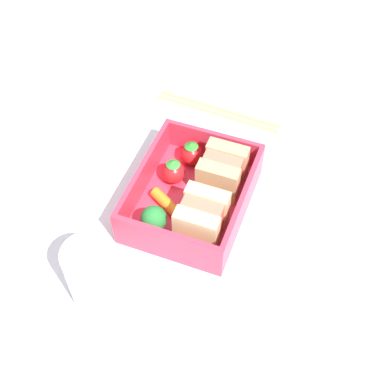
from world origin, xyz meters
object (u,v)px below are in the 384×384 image
Objects in this scene: sandwich_left at (222,171)px; strawberry_left at (191,154)px; chopstick_pair at (218,110)px; carrot_stick_far_left at (166,203)px; folded_napkin at (59,173)px; drinking_glass at (93,275)px; strawberry_far_left at (173,172)px; sandwich_center_left at (202,217)px; broccoli_floret at (154,219)px.

sandwich_left is 5.24cm from strawberry_left.
carrot_stick_far_left is at bearing -0.32° from chopstick_pair.
drinking_glass is at bearing 42.34° from folded_napkin.
drinking_glass is (31.73, -2.93, 3.95)cm from chopstick_pair.
strawberry_far_left is at bearing -170.23° from carrot_stick_far_left.
strawberry_left is at bearing -153.06° from sandwich_center_left.
folded_napkin is at bearing -76.87° from strawberry_far_left.
sandwich_center_left is 0.42× the size of folded_napkin.
chopstick_pair is at bearing 176.79° from strawberry_far_left.
drinking_glass reaches higher than folded_napkin.
carrot_stick_far_left reaches higher than folded_napkin.
folded_napkin is at bearing -96.67° from sandwich_center_left.
sandwich_left is 20.17cm from drinking_glass.
broccoli_floret reaches higher than carrot_stick_far_left.
chopstick_pair is 1.42× the size of folded_napkin.
folded_napkin is (-4.59, -15.38, -3.54)cm from broccoli_floret.
sandwich_left is 0.63× the size of drinking_glass.
folded_napkin is at bearing -76.41° from sandwich_left.
drinking_glass is (11.28, -7.86, 0.67)cm from sandwich_center_left.
folded_napkin is at bearing -65.92° from strawberry_left.
broccoli_floret is at bearing 6.02° from strawberry_far_left.
sandwich_center_left is 8.19cm from strawberry_far_left.
broccoli_floret is 16.44cm from folded_napkin.
chopstick_pair is (-14.69, 0.82, -2.42)cm from strawberry_far_left.
chopstick_pair is 32.11cm from drinking_glass.
broccoli_floret reaches higher than strawberry_far_left.
sandwich_center_left reaches higher than folded_napkin.
carrot_stick_far_left is 18.91cm from chopstick_pair.
strawberry_left is at bearing 171.39° from drinking_glass.
strawberry_left reaches higher than folded_napkin.
chopstick_pair is (-13.17, -4.94, -3.27)cm from sandwich_left.
strawberry_left is 0.27× the size of folded_napkin.
folded_napkin is at bearing -137.66° from drinking_glass.
strawberry_left is 11.39cm from chopstick_pair.
carrot_stick_far_left reaches higher than chopstick_pair.
sandwich_center_left reaches higher than broccoli_floret.
broccoli_floret is at bearing 73.38° from folded_napkin.
sandwich_left is 10.70cm from broccoli_floret.
sandwich_center_left is at bearing 13.57° from chopstick_pair.
drinking_glass reaches higher than strawberry_far_left.
sandwich_center_left reaches higher than strawberry_left.
sandwich_left is 1.31× the size of broccoli_floret.
sandwich_center_left is 5.57cm from carrot_stick_far_left.
sandwich_left is at bearing 20.54° from chopstick_pair.
drinking_glass is (9.06, -2.94, 0.56)cm from broccoli_floret.
sandwich_left reaches higher than strawberry_left.
folded_napkin is at bearing -106.62° from broccoli_floret.
strawberry_far_left is (3.56, -1.02, 0.01)cm from strawberry_left.
strawberry_far_left is at bearing -3.21° from chopstick_pair.
strawberry_left is 0.19× the size of chopstick_pair.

